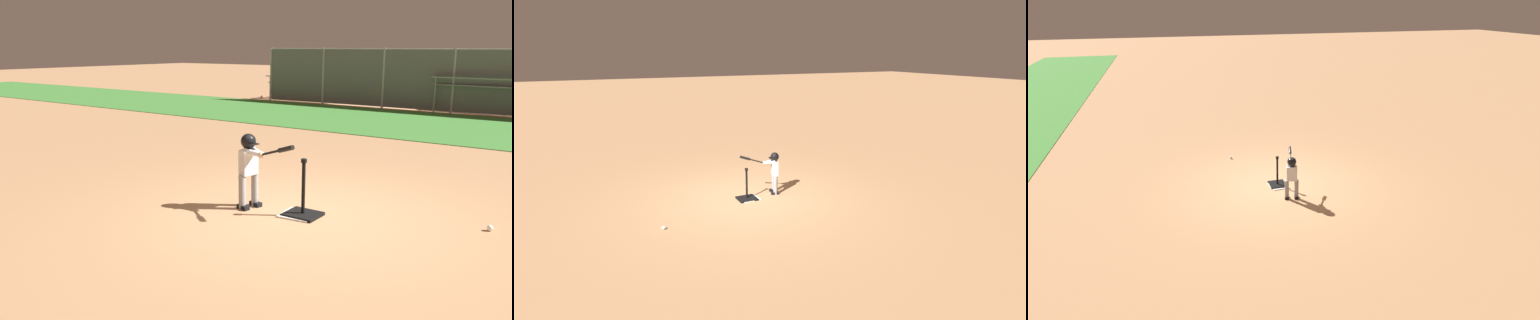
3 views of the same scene
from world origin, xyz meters
TOP-DOWN VIEW (x-y plane):
  - ground_plane at (0.00, 0.00)m, footprint 90.00×90.00m
  - grass_outfield_strip at (0.00, 8.81)m, footprint 56.00×5.46m
  - backstop_fence at (-0.00, 11.94)m, footprint 17.03×0.08m
  - home_plate at (-0.07, -0.02)m, footprint 0.47×0.47m
  - batting_tee at (-0.01, -0.00)m, footprint 0.45×0.40m
  - batter_child at (-0.77, -0.13)m, footprint 0.94×0.41m
  - baseball at (2.11, 0.83)m, footprint 0.07×0.07m
  - bleachers_right_center at (-6.97, 13.19)m, footprint 4.11×2.16m
  - bleachers_far_left at (-0.26, 12.68)m, footprint 3.20×2.52m

SIDE VIEW (x-z plane):
  - ground_plane at x=0.00m, z-range 0.00..0.00m
  - grass_outfield_strip at x=0.00m, z-range 0.00..0.02m
  - home_plate at x=-0.07m, z-range 0.00..0.02m
  - baseball at x=2.11m, z-range 0.00..0.07m
  - batting_tee at x=-0.01m, z-range -0.28..0.49m
  - bleachers_right_center at x=-6.97m, z-range -0.01..0.99m
  - bleachers_far_left at x=-0.26m, z-range -0.01..1.22m
  - batter_child at x=-0.77m, z-range 0.13..1.17m
  - backstop_fence at x=0.00m, z-range 0.05..2.18m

